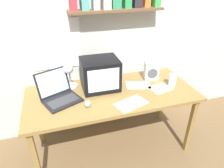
# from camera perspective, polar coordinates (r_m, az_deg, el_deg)

# --- Properties ---
(ground_plane) EXTENTS (12.00, 12.00, 0.00)m
(ground_plane) POSITION_cam_1_polar(r_m,az_deg,el_deg) (2.50, 0.00, -16.99)
(ground_plane) COLOR brown
(back_wall) EXTENTS (5.60, 0.24, 2.60)m
(back_wall) POSITION_cam_1_polar(r_m,az_deg,el_deg) (2.28, -3.87, 16.56)
(back_wall) COLOR beige
(back_wall) RESTS_ON ground_plane
(corner_desk) EXTENTS (1.71, 0.75, 0.74)m
(corner_desk) POSITION_cam_1_polar(r_m,az_deg,el_deg) (2.06, 0.00, -3.85)
(corner_desk) COLOR olive
(corner_desk) RESTS_ON ground_plane
(crt_monitor) EXTENTS (0.38, 0.33, 0.32)m
(crt_monitor) POSITION_cam_1_polar(r_m,az_deg,el_deg) (2.05, -3.46, 2.86)
(crt_monitor) COLOR black
(crt_monitor) RESTS_ON corner_desk
(laptop) EXTENTS (0.43, 0.43, 0.26)m
(laptop) POSITION_cam_1_polar(r_m,az_deg,el_deg) (1.97, -15.11, -2.39)
(laptop) COLOR black
(laptop) RESTS_ON corner_desk
(desk_lamp) EXTENTS (0.14, 0.18, 0.29)m
(desk_lamp) POSITION_cam_1_polar(r_m,az_deg,el_deg) (2.06, -12.22, 3.09)
(desk_lamp) COLOR silver
(desk_lamp) RESTS_ON corner_desk
(juice_glass) EXTENTS (0.08, 0.08, 0.13)m
(juice_glass) POSITION_cam_1_polar(r_m,az_deg,el_deg) (2.23, 16.87, 0.94)
(juice_glass) COLOR white
(juice_glass) RESTS_ON corner_desk
(space_heater) EXTENTS (0.17, 0.14, 0.21)m
(space_heater) POSITION_cam_1_polar(r_m,az_deg,el_deg) (2.29, 11.13, 3.81)
(space_heater) COLOR silver
(space_heater) RESTS_ON corner_desk
(computer_mouse) EXTENTS (0.08, 0.11, 0.03)m
(computer_mouse) POSITION_cam_1_polar(r_m,az_deg,el_deg) (1.86, -6.96, -5.51)
(computer_mouse) COLOR gray
(computer_mouse) RESTS_ON corner_desk
(open_notebook) EXTENTS (0.33, 0.25, 0.00)m
(open_notebook) POSITION_cam_1_polar(r_m,az_deg,el_deg) (1.88, 5.49, -5.53)
(open_notebook) COLOR white
(open_notebook) RESTS_ON corner_desk
(loose_paper_near_monitor) EXTENTS (0.29, 0.23, 0.00)m
(loose_paper_near_monitor) POSITION_cam_1_polar(r_m,az_deg,el_deg) (2.18, 7.49, -0.30)
(loose_paper_near_monitor) COLOR white
(loose_paper_near_monitor) RESTS_ON corner_desk
(loose_paper_near_laptop) EXTENTS (0.25, 0.22, 0.00)m
(loose_paper_near_laptop) POSITION_cam_1_polar(r_m,az_deg,el_deg) (2.16, 13.53, -1.21)
(loose_paper_near_laptop) COLOR silver
(loose_paper_near_laptop) RESTS_ON corner_desk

